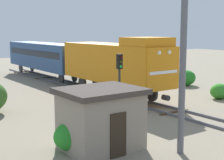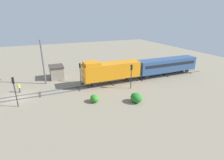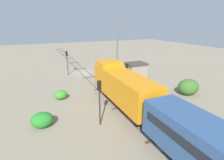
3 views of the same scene
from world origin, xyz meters
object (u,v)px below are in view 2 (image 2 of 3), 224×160
traffic_signal_near (14,87)px  traffic_signal_far (131,72)px  locomotive (111,70)px  worker_near_track (19,87)px  passenger_car_leading (167,64)px  traffic_signal_mid (80,69)px  relay_hut (57,72)px  catenary_mast (43,61)px

traffic_signal_near → traffic_signal_far: bearing=88.8°
locomotive → traffic_signal_far: locomotive is taller
worker_near_track → passenger_car_leading: bearing=-28.5°
traffic_signal_mid → relay_hut: 5.96m
traffic_signal_mid → worker_near_track: traffic_signal_mid is taller
catenary_mast → traffic_signal_mid: bearing=75.8°
locomotive → traffic_signal_mid: bearing=-123.7°
passenger_car_leading → traffic_signal_mid: size_ratio=3.65×
worker_near_track → traffic_signal_far: bearing=-41.8°
traffic_signal_mid → catenary_mast: (-1.66, -6.57, 1.82)m
worker_near_track → relay_hut: 8.54m
traffic_signal_mid → worker_near_track: bearing=-84.8°
locomotive → relay_hut: 11.98m
locomotive → traffic_signal_mid: (-3.40, -5.10, -0.09)m
catenary_mast → passenger_car_leading: bearing=78.6°
traffic_signal_mid → locomotive: bearing=56.3°
traffic_signal_mid → worker_near_track: (1.00, -10.97, -1.68)m
traffic_signal_far → relay_hut: (-11.10, -11.72, -1.71)m
passenger_car_leading → traffic_signal_far: traffic_signal_far is taller
traffic_signal_far → catenary_mast: bearing=-121.4°
locomotive → passenger_car_leading: bearing=90.0°
locomotive → traffic_signal_near: bearing=-78.7°
relay_hut → locomotive: bearing=50.9°
traffic_signal_mid → relay_hut: size_ratio=1.10×
traffic_signal_mid → catenary_mast: size_ratio=0.45×
traffic_signal_mid → traffic_signal_far: traffic_signal_far is taller
catenary_mast → relay_hut: size_ratio=2.43×
traffic_signal_near → traffic_signal_far: (0.40, 18.47, -0.03)m
traffic_signal_near → catenary_mast: bearing=152.5°
passenger_car_leading → catenary_mast: size_ratio=1.65×
worker_near_track → relay_hut: (-5.10, 6.84, 0.40)m
locomotive → catenary_mast: bearing=-113.4°
worker_near_track → locomotive: bearing=-32.4°
locomotive → catenary_mast: size_ratio=1.36×
locomotive → traffic_signal_far: (3.60, 2.49, 0.33)m
traffic_signal_far → traffic_signal_near: bearing=-91.2°
traffic_signal_near → worker_near_track: traffic_signal_near is taller
locomotive → worker_near_track: locomotive is taller
traffic_signal_far → worker_near_track: traffic_signal_far is taller
traffic_signal_far → relay_hut: size_ratio=1.28×
passenger_car_leading → traffic_signal_far: (3.60, -10.85, 0.57)m
traffic_signal_near → relay_hut: size_ratio=1.29×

